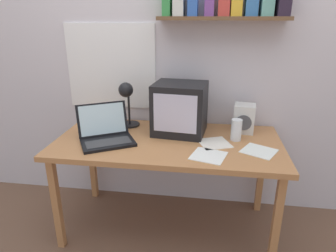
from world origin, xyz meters
The scene contains 11 objects.
ground_plane centered at (0.00, 0.00, 0.00)m, with size 12.00×12.00×0.00m, color brown.
back_wall centered at (0.00, 0.42, 1.31)m, with size 5.60×0.24×2.60m.
corner_desk centered at (0.00, 0.00, 0.64)m, with size 1.51×0.74×0.70m.
crt_monitor centered at (0.06, 0.15, 0.88)m, with size 0.38×0.34×0.36m.
laptop centered at (-0.41, -0.07, 0.76)m, with size 0.44×0.42×0.23m.
desk_lamp centered at (-0.33, 0.19, 0.93)m, with size 0.15×0.19×0.35m.
juice_glass centered at (0.45, 0.07, 0.77)m, with size 0.07×0.07×0.14m.
space_heater centered at (0.52, 0.24, 0.80)m, with size 0.16×0.16×0.20m.
printed_handout centered at (0.27, -0.21, 0.70)m, with size 0.24×0.24×0.00m.
loose_paper_near_laptop centered at (0.58, -0.10, 0.70)m, with size 0.25×0.25×0.00m.
open_notebook centered at (0.31, -0.02, 0.70)m, with size 0.25×0.25×0.00m.
Camera 1 is at (0.27, -1.84, 1.49)m, focal length 32.00 mm.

